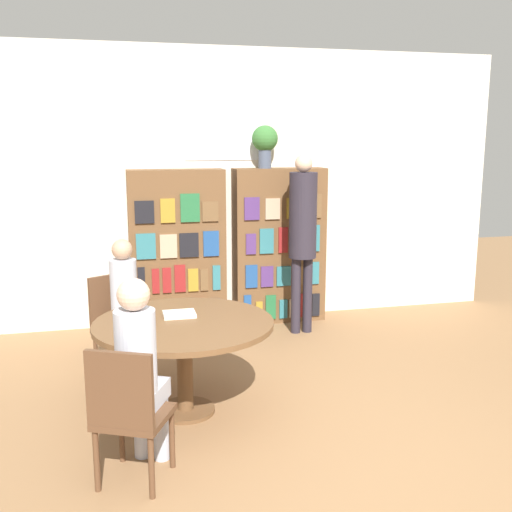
# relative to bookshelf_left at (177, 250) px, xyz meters

# --- Properties ---
(ground_plane) EXTENTS (16.00, 16.00, 0.00)m
(ground_plane) POSITION_rel_bookshelf_left_xyz_m (0.57, -3.49, -0.85)
(ground_plane) COLOR olive
(wall_back) EXTENTS (6.40, 0.07, 3.00)m
(wall_back) POSITION_rel_bookshelf_left_xyz_m (0.57, 0.19, 0.65)
(wall_back) COLOR beige
(wall_back) RESTS_ON ground_plane
(bookshelf_left) EXTENTS (1.01, 0.34, 1.71)m
(bookshelf_left) POSITION_rel_bookshelf_left_xyz_m (0.00, 0.00, 0.00)
(bookshelf_left) COLOR brown
(bookshelf_left) RESTS_ON ground_plane
(bookshelf_right) EXTENTS (1.01, 0.34, 1.71)m
(bookshelf_right) POSITION_rel_bookshelf_left_xyz_m (1.13, 0.00, -0.00)
(bookshelf_right) COLOR brown
(bookshelf_right) RESTS_ON ground_plane
(flower_vase) EXTENTS (0.28, 0.28, 0.46)m
(flower_vase) POSITION_rel_bookshelf_left_xyz_m (0.97, 0.00, 1.14)
(flower_vase) COLOR #475166
(flower_vase) RESTS_ON bookshelf_right
(reading_table) EXTENTS (1.33, 1.33, 0.72)m
(reading_table) POSITION_rel_bookshelf_left_xyz_m (-0.19, -2.11, -0.24)
(reading_table) COLOR brown
(reading_table) RESTS_ON ground_plane
(chair_near_camera) EXTENTS (0.53, 0.53, 0.88)m
(chair_near_camera) POSITION_rel_bookshelf_left_xyz_m (-0.63, -3.02, -0.37)
(chair_near_camera) COLOR brown
(chair_near_camera) RESTS_ON ground_plane
(chair_left_side) EXTENTS (0.54, 0.54, 0.88)m
(chair_left_side) POSITION_rel_bookshelf_left_xyz_m (-0.67, -1.23, -0.37)
(chair_left_side) COLOR brown
(chair_left_side) RESTS_ON ground_plane
(seated_reader_left) EXTENTS (0.35, 0.39, 1.22)m
(seated_reader_left) POSITION_rel_bookshelf_left_xyz_m (-0.58, -1.39, -0.18)
(seated_reader_left) COLOR #B2B7C6
(seated_reader_left) RESTS_ON ground_plane
(seated_reader_right) EXTENTS (0.36, 0.40, 1.24)m
(seated_reader_right) POSITION_rel_bookshelf_left_xyz_m (-0.55, -2.85, -0.15)
(seated_reader_right) COLOR #B2B7C6
(seated_reader_right) RESTS_ON ground_plane
(librarian_standing) EXTENTS (0.29, 0.56, 1.87)m
(librarian_standing) POSITION_rel_bookshelf_left_xyz_m (1.25, -0.50, 0.29)
(librarian_standing) COLOR #28232D
(librarian_standing) RESTS_ON ground_plane
(open_book_on_table) EXTENTS (0.24, 0.18, 0.03)m
(open_book_on_table) POSITION_rel_bookshelf_left_xyz_m (-0.21, -1.98, -0.12)
(open_book_on_table) COLOR silver
(open_book_on_table) RESTS_ON reading_table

